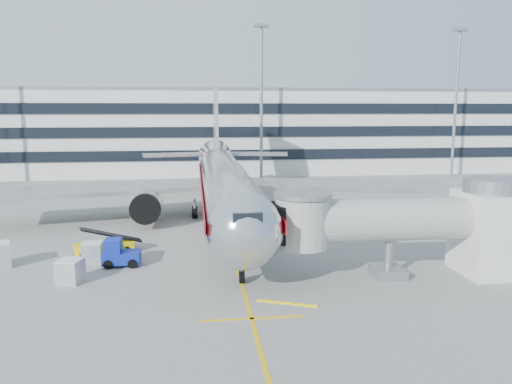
{
  "coord_description": "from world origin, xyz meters",
  "views": [
    {
      "loc": [
        -3.04,
        -40.84,
        11.86
      ],
      "look_at": [
        2.72,
        6.15,
        4.0
      ],
      "focal_mm": 35.0,
      "sensor_mm": 36.0,
      "label": 1
    }
  ],
  "objects": [
    {
      "name": "main_jet",
      "position": [
        0.0,
        11.72,
        4.23
      ],
      "size": [
        50.95,
        48.7,
        16.06
      ],
      "color": "silver",
      "rests_on": "ground"
    },
    {
      "name": "stop_bar",
      "position": [
        0.0,
        -14.0,
        0.01
      ],
      "size": [
        6.0,
        0.25,
        0.01
      ],
      "primitive_type": "cube",
      "color": "#EAB60C",
      "rests_on": "ground"
    },
    {
      "name": "belt_loader",
      "position": [
        -10.71,
        0.51,
        0.67
      ],
      "size": [
        5.02,
        3.01,
        2.35
      ],
      "color": "yellow",
      "rests_on": "ground"
    },
    {
      "name": "cargo_container_left",
      "position": [
        -11.16,
        -1.85,
        0.8
      ],
      "size": [
        1.52,
        1.52,
        1.6
      ],
      "color": "silver",
      "rests_on": "ground"
    },
    {
      "name": "lead_in_line",
      "position": [
        0.0,
        10.0,
        0.01
      ],
      "size": [
        0.25,
        70.0,
        0.01
      ],
      "primitive_type": "cube",
      "color": "#EAB60C",
      "rests_on": "ground"
    },
    {
      "name": "terminal",
      "position": [
        0.0,
        57.95,
        7.8
      ],
      "size": [
        150.0,
        24.25,
        15.6
      ],
      "color": "silver",
      "rests_on": "ground"
    },
    {
      "name": "ground",
      "position": [
        0.0,
        0.0,
        0.0
      ],
      "size": [
        180.0,
        180.0,
        0.0
      ],
      "primitive_type": "plane",
      "color": "gray",
      "rests_on": "ground"
    },
    {
      "name": "light_mast_centre",
      "position": [
        8.0,
        42.0,
        14.88
      ],
      "size": [
        2.4,
        1.2,
        25.45
      ],
      "color": "gray",
      "rests_on": "ground"
    },
    {
      "name": "jet_bridge",
      "position": [
        12.18,
        -8.0,
        3.87
      ],
      "size": [
        17.8,
        4.5,
        7.0
      ],
      "color": "silver",
      "rests_on": "ground"
    },
    {
      "name": "cargo_container_front",
      "position": [
        -11.78,
        -6.42,
        0.82
      ],
      "size": [
        1.87,
        1.87,
        1.63
      ],
      "color": "silver",
      "rests_on": "ground"
    },
    {
      "name": "light_mast_east",
      "position": [
        42.0,
        42.0,
        14.88
      ],
      "size": [
        2.4,
        1.2,
        25.45
      ],
      "color": "gray",
      "rests_on": "ground"
    },
    {
      "name": "baggage_tug",
      "position": [
        -8.98,
        -2.98,
        0.92
      ],
      "size": [
        2.82,
        1.83,
        2.1
      ],
      "color": "#0E229A",
      "rests_on": "ground"
    },
    {
      "name": "ramp_worker",
      "position": [
        -8.8,
        -2.28,
        0.89
      ],
      "size": [
        0.72,
        0.77,
        1.77
      ],
      "primitive_type": "imported",
      "rotation": [
        0.0,
        0.0,
        0.95
      ],
      "color": "#98E518",
      "rests_on": "ground"
    }
  ]
}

